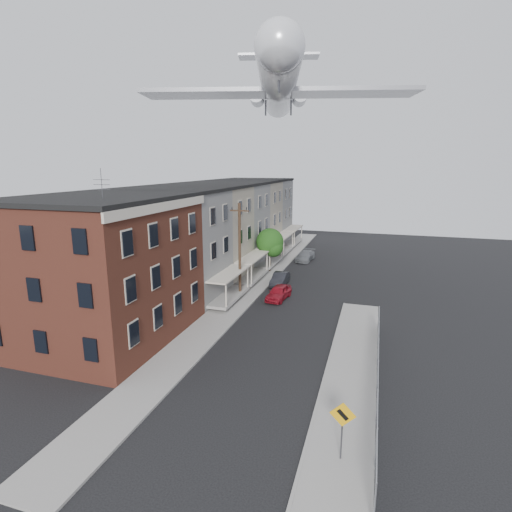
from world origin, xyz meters
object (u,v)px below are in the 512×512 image
at_px(car_far, 306,256).
at_px(airplane, 279,85).
at_px(warning_sign, 342,422).
at_px(car_near, 279,292).
at_px(utility_pole, 240,250).
at_px(car_mid, 280,279).
at_px(street_tree, 271,243).

xyz_separation_m(car_far, airplane, (-1.40, -10.10, 19.38)).
bearing_deg(warning_sign, car_near, 111.09).
height_order(utility_pole, car_mid, utility_pole).
xyz_separation_m(utility_pole, car_far, (3.23, 16.86, -4.03)).
height_order(warning_sign, street_tree, street_tree).
xyz_separation_m(car_mid, airplane, (-0.78, 1.58, 19.38)).
relative_size(car_near, car_mid, 0.98).
bearing_deg(utility_pole, car_mid, 63.18).
height_order(warning_sign, car_mid, warning_sign).
height_order(utility_pole, airplane, airplane).
relative_size(street_tree, airplane, 0.18).
distance_m(street_tree, car_mid, 5.96).
bearing_deg(utility_pole, car_far, 79.15).
distance_m(warning_sign, car_far, 36.78).
bearing_deg(airplane, car_mid, -63.60).
bearing_deg(car_near, car_far, 97.98).
relative_size(street_tree, car_far, 1.16).
bearing_deg(warning_sign, utility_pole, 120.48).
bearing_deg(car_far, utility_pole, -95.30).
bearing_deg(warning_sign, car_mid, 109.52).
distance_m(warning_sign, airplane, 32.89).
bearing_deg(airplane, street_tree, 115.46).
bearing_deg(airplane, warning_sign, -70.04).
height_order(utility_pole, street_tree, utility_pole).
xyz_separation_m(warning_sign, car_near, (-7.60, 19.70, -1.22)).
height_order(car_far, airplane, airplane).
bearing_deg(warning_sign, airplane, 109.96).
relative_size(warning_sign, utility_pole, 0.31).
relative_size(car_far, airplane, 0.15).
distance_m(utility_pole, street_tree, 10.00).
distance_m(utility_pole, car_mid, 7.06).
height_order(street_tree, car_far, street_tree).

